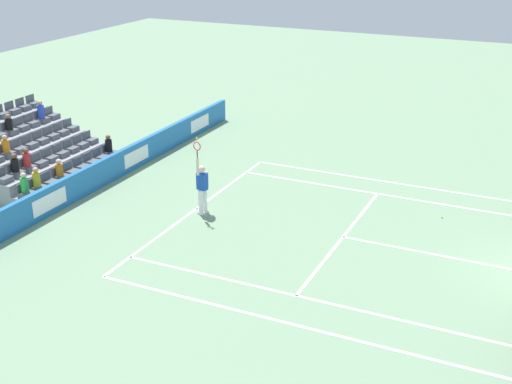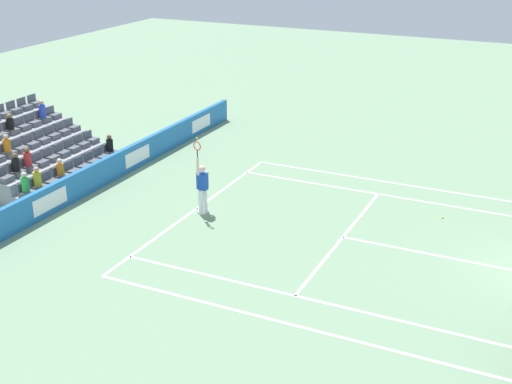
# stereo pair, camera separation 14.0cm
# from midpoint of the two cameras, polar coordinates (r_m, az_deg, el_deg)

# --- Properties ---
(line_baseline) EXTENTS (10.97, 0.10, 0.01)m
(line_baseline) POSITION_cam_midpoint_polar(r_m,az_deg,el_deg) (24.77, -4.76, -1.36)
(line_baseline) COLOR white
(line_baseline) RESTS_ON ground
(line_service) EXTENTS (8.23, 0.10, 0.01)m
(line_service) POSITION_cam_midpoint_polar(r_m,az_deg,el_deg) (22.74, 7.36, -3.71)
(line_service) COLOR white
(line_service) RESTS_ON ground
(line_centre_service) EXTENTS (0.10, 6.40, 0.01)m
(line_centre_service) POSITION_cam_midpoint_polar(r_m,az_deg,el_deg) (22.10, 15.28, -5.15)
(line_centre_service) COLOR white
(line_centre_service) RESTS_ON ground
(line_singles_sideline_left) EXTENTS (0.10, 11.89, 0.01)m
(line_singles_sideline_left) POSITION_cam_midpoint_polar(r_m,az_deg,el_deg) (19.17, 4.73, -8.83)
(line_singles_sideline_left) COLOR white
(line_singles_sideline_left) RESTS_ON ground
(line_singles_sideline_right) EXTENTS (0.10, 11.89, 0.01)m
(line_singles_sideline_right) POSITION_cam_midpoint_polar(r_m,az_deg,el_deg) (26.27, 11.15, -0.32)
(line_singles_sideline_right) COLOR white
(line_singles_sideline_right) RESTS_ON ground
(line_doubles_sideline_left) EXTENTS (0.10, 11.89, 0.01)m
(line_doubles_sideline_left) POSITION_cam_midpoint_polar(r_m,az_deg,el_deg) (18.08, 3.15, -10.86)
(line_doubles_sideline_left) COLOR white
(line_doubles_sideline_left) RESTS_ON ground
(line_doubles_sideline_right) EXTENTS (0.10, 11.89, 0.01)m
(line_doubles_sideline_right) POSITION_cam_midpoint_polar(r_m,az_deg,el_deg) (27.51, 11.88, 0.66)
(line_doubles_sideline_right) COLOR white
(line_doubles_sideline_right) RESTS_ON ground
(line_centre_mark) EXTENTS (0.10, 0.20, 0.01)m
(line_centre_mark) POSITION_cam_midpoint_polar(r_m,az_deg,el_deg) (24.72, -4.56, -1.40)
(line_centre_mark) COLOR white
(line_centre_mark) RESTS_ON ground
(sponsor_barrier) EXTENTS (21.26, 0.22, 1.04)m
(sponsor_barrier) POSITION_cam_midpoint_polar(r_m,az_deg,el_deg) (26.93, -12.97, 1.27)
(sponsor_barrier) COLOR #1E66AD
(sponsor_barrier) RESTS_ON ground
(tennis_player) EXTENTS (0.52, 0.39, 2.85)m
(tennis_player) POSITION_cam_midpoint_polar(r_m,az_deg,el_deg) (24.01, -4.28, 0.43)
(tennis_player) COLOR white
(tennis_player) RESTS_ON ground
(stadium_stand) EXTENTS (5.58, 4.75, 3.03)m
(stadium_stand) POSITION_cam_midpoint_polar(r_m,az_deg,el_deg) (29.07, -18.62, 2.85)
(stadium_stand) COLOR gray
(stadium_stand) RESTS_ON ground
(loose_tennis_ball) EXTENTS (0.07, 0.07, 0.07)m
(loose_tennis_ball) POSITION_cam_midpoint_polar(r_m,az_deg,el_deg) (24.77, 15.30, -2.04)
(loose_tennis_ball) COLOR #D1E533
(loose_tennis_ball) RESTS_ON ground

